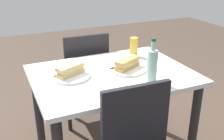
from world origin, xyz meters
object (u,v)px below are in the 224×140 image
Objects in this scene: plate_far at (71,76)px; baguette_sandwich_far at (70,70)px; beer_glass at (134,47)px; knife_near at (120,66)px; baguette_sandwich_near at (128,64)px; water_bottle at (152,65)px; chair_far at (84,73)px; dining_table at (112,89)px; knife_far at (63,73)px; plate_near at (128,69)px.

baguette_sandwich_far is (0.00, -0.00, 0.04)m from plate_far.
knife_near is at bearing -138.34° from beer_glass.
baguette_sandwich_far is at bearing 179.58° from knife_near.
baguette_sandwich_near is 0.24m from water_bottle.
plate_far is at bearing -116.63° from chair_far.
dining_table is at bearing 178.26° from baguette_sandwich_near.
knife_far reaches higher than plate_far.
water_bottle is (0.17, -0.82, 0.34)m from chair_far.
baguette_sandwich_far is 1.36× the size of beer_glass.
chair_far reaches higher than dining_table.
beer_glass is (0.18, 0.24, 0.02)m from baguette_sandwich_near.
plate_near is 0.31m from beer_glass.
baguette_sandwich_far is at bearing -116.63° from chair_far.
water_bottle is (0.08, -0.28, 0.09)m from knife_near.
beer_glass is at bearing 18.45° from baguette_sandwich_far.
beer_glass reaches higher than plate_near.
plate_near is 1.23× the size of baguette_sandwich_near.
baguette_sandwich_near is (0.00, 0.00, 0.04)m from plate_near.
chair_far is 0.55m from beer_glass.
knife_far is (-0.31, 0.10, 0.14)m from dining_table.
chair_far is at bearing 63.37° from baguette_sandwich_far.
knife_near is at bearing 126.94° from plate_near.
plate_near is 0.43m from knife_far.
dining_table is at bearing -141.04° from beer_glass.
chair_far reaches higher than plate_near.
dining_table is 3.75× the size of water_bottle.
baguette_sandwich_near reaches higher than plate_far.
baguette_sandwich_near reaches higher than knife_near.
water_bottle reaches higher than chair_far.
baguette_sandwich_near is at bearing -53.06° from knife_near.
dining_table is 1.22× the size of chair_far.
chair_far is 3.07× the size of water_bottle.
baguette_sandwich_far is (-0.27, 0.05, 0.17)m from dining_table.
chair_far is 3.32× the size of plate_far.
chair_far is (-0.00, 0.59, -0.11)m from dining_table.
baguette_sandwich_far is 0.60m from beer_glass.
water_bottle is at bearing -105.66° from beer_glass.
baguette_sandwich_near and baguette_sandwich_far have the same top height.
knife_near is at bearing -0.42° from plate_far.
chair_far is 0.65m from plate_near.
water_bottle is 0.49m from beer_glass.
chair_far is at bearing 101.43° from water_bottle.
beer_glass is (0.60, 0.14, 0.06)m from knife_far.
beer_glass is at bearing 13.21° from knife_far.
water_bottle is at bearing -35.10° from knife_far.
dining_table is 5.02× the size of baguette_sandwich_near.
plate_near is 0.26m from water_bottle.
knife_near is 0.39m from knife_far.
baguette_sandwich_near reaches higher than dining_table.
knife_far is 1.12× the size of beer_glass.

